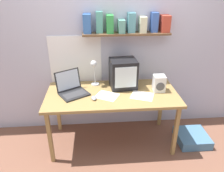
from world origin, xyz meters
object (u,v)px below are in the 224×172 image
Objects in this scene: desk_lamp at (94,69)px; laptop at (72,88)px; crt_monitor at (123,74)px; juice_glass at (61,82)px; corner_desk at (112,97)px; floor_cushion at (192,138)px; loose_paper_near_laptop at (142,96)px; loose_paper_near_monitor at (107,96)px; computer_mouse at (94,98)px; space_heater at (159,83)px.

laptop is at bearing -136.03° from desk_lamp.
crt_monitor is 0.83m from juice_glass.
crt_monitor is at bearing 47.38° from corner_desk.
juice_glass is (-0.16, 0.19, -0.00)m from laptop.
corner_desk is 4.36× the size of crt_monitor.
juice_glass is (-0.45, 0.00, -0.18)m from desk_lamp.
laptop is 1.79m from floor_cushion.
loose_paper_near_laptop reaches higher than floor_cushion.
crt_monitor is 0.38m from loose_paper_near_monitor.
computer_mouse is at bearing -149.48° from corner_desk.
loose_paper_near_laptop is (0.36, -0.10, 0.06)m from corner_desk.
crt_monitor is 0.39m from loose_paper_near_laptop.
crt_monitor is (0.16, 0.17, 0.25)m from corner_desk.
space_heater reaches higher than computer_mouse.
computer_mouse is 0.59m from loose_paper_near_laptop.
loose_paper_near_laptop is (0.20, -0.28, -0.19)m from crt_monitor.
floor_cushion is at bearing -2.43° from desk_lamp.
crt_monitor is 0.68m from laptop.
corner_desk is 4.92× the size of loose_paper_near_monitor.
floor_cushion is at bearing -36.50° from laptop.
corner_desk is 5.02× the size of loose_paper_near_laptop.
laptop is at bearing 164.93° from loose_paper_near_monitor.
desk_lamp is 1.08× the size of loose_paper_near_monitor.
space_heater is 0.63× the size of loose_paper_near_laptop.
loose_paper_near_monitor is at bearing 175.27° from loose_paper_near_laptop.
space_heater is at bearing -9.79° from juice_glass.
desk_lamp is at bearing -0.49° from juice_glass.
corner_desk is 14.31× the size of computer_mouse.
corner_desk is 0.71m from juice_glass.
loose_paper_near_monitor is (0.44, -0.12, -0.07)m from laptop.
juice_glass is 1.08m from loose_paper_near_laptop.
computer_mouse reaches higher than corner_desk.
corner_desk is at bearing 30.52° from computer_mouse.
juice_glass is at bearing 169.17° from floor_cushion.
desk_lamp reaches higher than loose_paper_near_monitor.
computer_mouse is at bearing -40.69° from juice_glass.
crt_monitor is at bearing 46.86° from loose_paper_near_monitor.
computer_mouse is at bearing -168.12° from space_heater.
crt_monitor is 0.85× the size of laptop.
laptop reaches higher than loose_paper_near_monitor.
laptop is at bearing 174.61° from floor_cushion.
computer_mouse is (-0.02, -0.37, -0.23)m from desk_lamp.
space_heater is 1.81× the size of computer_mouse.
loose_paper_near_monitor reaches higher than corner_desk.
loose_paper_near_laptop is at bearing -179.93° from floor_cushion.
juice_glass reaches higher than loose_paper_near_monitor.
crt_monitor is 1.81× the size of space_heater.
crt_monitor reaches higher than loose_paper_near_laptop.
loose_paper_near_laptop is 0.43m from loose_paper_near_monitor.
computer_mouse is 1.51m from floor_cushion.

